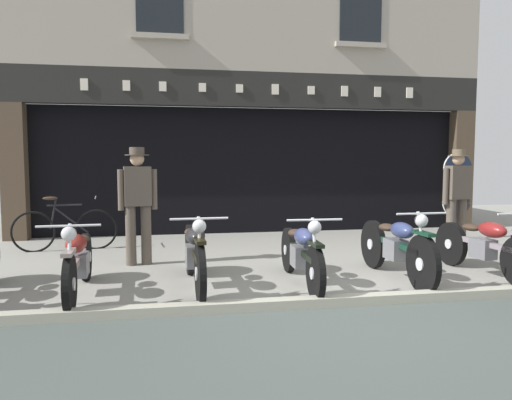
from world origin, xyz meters
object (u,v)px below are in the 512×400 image
object	(u,v)px
motorcycle_center_left	(195,252)
leaning_bicycle	(65,228)
motorcycle_center_right	(396,246)
salesman_left	(138,200)
advert_board_near	(144,155)
shopkeeper_center	(457,195)
motorcycle_right	(484,245)
motorcycle_left	(78,260)
advert_board_far	(97,156)
tyre_sign_pole	(457,186)
motorcycle_center	(301,252)

from	to	relation	value
motorcycle_center_left	leaning_bicycle	bearing A→B (deg)	-56.08
motorcycle_center_right	leaning_bicycle	world-z (taller)	motorcycle_center_right
leaning_bicycle	motorcycle_center_left	bearing A→B (deg)	29.21
salesman_left	advert_board_near	xyz separation A→B (m)	(-0.04, 2.90, 0.68)
salesman_left	shopkeeper_center	size ratio (longest dim) A/B	1.00
motorcycle_right	advert_board_near	world-z (taller)	advert_board_near
motorcycle_left	advert_board_near	bearing A→B (deg)	-99.58
advert_board_far	tyre_sign_pole	bearing A→B (deg)	-13.76
shopkeeper_center	motorcycle_right	bearing A→B (deg)	61.60
motorcycle_center_right	motorcycle_right	distance (m)	1.23
motorcycle_left	salesman_left	distance (m)	1.73
motorcycle_left	motorcycle_right	size ratio (longest dim) A/B	1.03
motorcycle_center_left	advert_board_far	distance (m)	4.81
salesman_left	motorcycle_center_left	bearing A→B (deg)	108.88
motorcycle_center_left	shopkeeper_center	size ratio (longest dim) A/B	1.22
leaning_bicycle	motorcycle_left	bearing A→B (deg)	7.33
tyre_sign_pole	motorcycle_center_right	bearing A→B (deg)	-133.46
motorcycle_right	salesman_left	size ratio (longest dim) A/B	1.13
motorcycle_center_left	shopkeeper_center	bearing A→B (deg)	-162.28
motorcycle_center_right	motorcycle_center_left	bearing A→B (deg)	-1.66
advert_board_near	advert_board_far	size ratio (longest dim) A/B	1.06
motorcycle_center_right	motorcycle_right	world-z (taller)	motorcycle_center_right
leaning_bicycle	motorcycle_center_right	bearing A→B (deg)	51.52
salesman_left	advert_board_far	xyz separation A→B (m)	(-0.97, 2.90, 0.65)
tyre_sign_pole	leaning_bicycle	world-z (taller)	tyre_sign_pole
shopkeeper_center	leaning_bicycle	bearing A→B (deg)	-17.40
motorcycle_center	tyre_sign_pole	bearing A→B (deg)	-142.50
advert_board_near	motorcycle_center_left	bearing A→B (deg)	-79.81
motorcycle_center_right	motorcycle_right	size ratio (longest dim) A/B	1.04
motorcycle_left	advert_board_far	size ratio (longest dim) A/B	2.12
shopkeeper_center	motorcycle_center_right	bearing A→B (deg)	34.09
tyre_sign_pole	motorcycle_right	bearing A→B (deg)	-115.94
motorcycle_center_right	advert_board_near	size ratio (longest dim) A/B	2.03
salesman_left	motorcycle_center_right	bearing A→B (deg)	147.65
motorcycle_center_left	tyre_sign_pole	xyz separation A→B (m)	(5.13, 2.67, 0.60)
motorcycle_center_left	salesman_left	xyz separation A→B (m)	(-0.74, 1.44, 0.52)
motorcycle_center	motorcycle_center_right	xyz separation A→B (m)	(1.28, 0.06, 0.02)
motorcycle_center	advert_board_far	xyz separation A→B (m)	(-3.00, 4.44, 1.20)
motorcycle_center_left	leaning_bicycle	size ratio (longest dim) A/B	1.23
motorcycle_center_left	motorcycle_center_right	size ratio (longest dim) A/B	1.03
advert_board_near	leaning_bicycle	distance (m)	2.35
motorcycle_center_left	motorcycle_center_right	bearing A→B (deg)	177.13
motorcycle_center	motorcycle_right	size ratio (longest dim) A/B	1.03
salesman_left	shopkeeper_center	bearing A→B (deg)	173.49
motorcycle_center	shopkeeper_center	xyz separation A→B (m)	(3.17, 1.71, 0.54)
motorcycle_center_right	shopkeeper_center	bearing A→B (deg)	-139.90
advert_board_near	leaning_bicycle	size ratio (longest dim) A/B	0.59
motorcycle_center_right	salesman_left	world-z (taller)	salesman_left
motorcycle_center_left	leaning_bicycle	distance (m)	3.48
motorcycle_right	motorcycle_left	bearing A→B (deg)	-4.12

